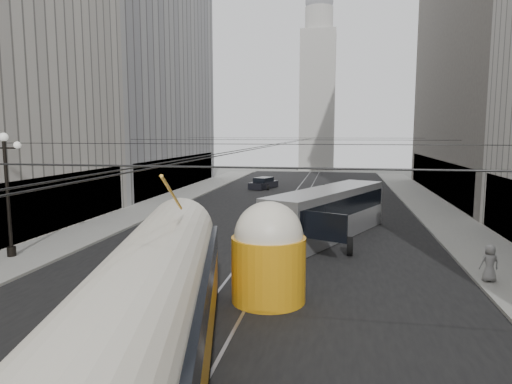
% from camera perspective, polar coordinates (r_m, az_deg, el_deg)
% --- Properties ---
extents(road, '(20.00, 85.00, 0.02)m').
position_cam_1_polar(road, '(35.73, 3.71, -3.13)').
color(road, black).
rests_on(road, ground).
extents(sidewalk_left, '(4.00, 72.00, 0.15)m').
position_cam_1_polar(sidewalk_left, '(42.11, -12.16, -1.57)').
color(sidewalk_left, gray).
rests_on(sidewalk_left, ground).
extents(sidewalk_right, '(4.00, 72.00, 0.15)m').
position_cam_1_polar(sidewalk_right, '(39.73, 21.80, -2.47)').
color(sidewalk_right, gray).
rests_on(sidewalk_right, ground).
extents(rail_left, '(0.12, 85.00, 0.04)m').
position_cam_1_polar(rail_left, '(35.82, 2.51, -3.09)').
color(rail_left, gray).
rests_on(rail_left, ground).
extents(rail_right, '(0.12, 85.00, 0.04)m').
position_cam_1_polar(rail_right, '(35.65, 4.90, -3.16)').
color(rail_right, gray).
rests_on(rail_right, ground).
extents(building_left_far, '(12.60, 28.60, 28.60)m').
position_cam_1_polar(building_left_far, '(56.39, -15.51, 15.07)').
color(building_left_far, '#999999').
rests_on(building_left_far, ground).
extents(building_right_far, '(12.60, 32.60, 32.60)m').
position_cam_1_polar(building_right_far, '(53.76, 28.80, 17.00)').
color(building_right_far, '#514C47').
rests_on(building_right_far, ground).
extents(distant_tower, '(6.00, 6.00, 31.36)m').
position_cam_1_polar(distant_tower, '(82.93, 7.75, 13.16)').
color(distant_tower, '#B2AFA8').
rests_on(distant_tower, ground).
extents(lamppost_left_mid, '(1.86, 0.44, 6.37)m').
position_cam_1_polar(lamppost_left_mid, '(26.48, -28.68, 0.50)').
color(lamppost_left_mid, black).
rests_on(lamppost_left_mid, sidewalk_left).
extents(catenary, '(25.00, 72.00, 0.23)m').
position_cam_1_polar(catenary, '(34.12, 3.79, 6.32)').
color(catenary, black).
rests_on(catenary, ground).
extents(streetcar, '(6.39, 17.72, 3.97)m').
position_cam_1_polar(streetcar, '(11.37, -13.73, -16.42)').
color(streetcar, orange).
rests_on(streetcar, ground).
extents(city_bus, '(7.31, 12.56, 3.08)m').
position_cam_1_polar(city_bus, '(28.70, 9.03, -2.37)').
color(city_bus, '#97989C').
rests_on(city_bus, ground).
extents(sedan_white_far, '(3.28, 4.89, 1.43)m').
position_cam_1_polar(sedan_white_far, '(45.70, 9.85, -0.10)').
color(sedan_white_far, silver).
rests_on(sedan_white_far, ground).
extents(sedan_dark_far, '(3.08, 4.60, 1.34)m').
position_cam_1_polar(sedan_dark_far, '(53.71, 0.94, 1.07)').
color(sedan_dark_far, black).
rests_on(sedan_dark_far, ground).
extents(pedestrian_sidewalk_right, '(0.85, 0.60, 1.61)m').
position_cam_1_polar(pedestrian_sidewalk_right, '(22.18, 27.17, -7.92)').
color(pedestrian_sidewalk_right, gray).
rests_on(pedestrian_sidewalk_right, sidewalk_right).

